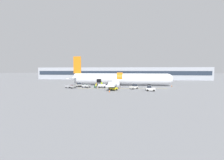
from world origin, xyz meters
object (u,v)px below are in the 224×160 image
Objects in this scene: baggage_tug_lead at (150,89)px; baggage_tug_spare at (134,87)px; baggage_tug_mid at (113,88)px; ground_crew_driver at (96,86)px; baggage_cart_loading at (102,86)px; baggage_cart_queued at (86,86)px; suitcase_on_tarmac_upright at (95,87)px; ground_crew_loader_b at (102,84)px; airplane at (119,79)px; baggage_tug_rear at (79,85)px; ground_crew_loader_a at (96,85)px; baggage_cart_empty at (71,87)px.

baggage_tug_lead reaches higher than baggage_tug_spare.
baggage_tug_mid is 1.84× the size of ground_crew_driver.
baggage_tug_lead is at bearing -21.62° from baggage_cart_loading.
baggage_tug_spare reaches higher than baggage_cart_loading.
suitcase_on_tarmac_upright is at bearing -9.54° from baggage_cart_queued.
ground_crew_loader_b reaches higher than baggage_tug_lead.
airplane reaches higher than suitcase_on_tarmac_upright.
suitcase_on_tarmac_upright is at bearing -129.54° from airplane.
baggage_tug_rear is 1.88× the size of ground_crew_loader_a.
baggage_cart_loading is at bearing 158.38° from baggage_tug_lead.
airplane is at bearing 56.88° from ground_crew_driver.
suitcase_on_tarmac_upright is (-0.75, 1.20, -0.44)m from ground_crew_driver.
airplane is at bearing 50.46° from suitcase_on_tarmac_upright.
baggage_tug_lead is 0.64× the size of baggage_cart_empty.
airplane is 11.70m from suitcase_on_tarmac_upright.
baggage_tug_rear is at bearing 169.02° from baggage_tug_spare.
ground_crew_loader_b is (-5.67, -5.04, -1.58)m from airplane.
ground_crew_driver is at bearing -58.18° from suitcase_on_tarmac_upright.
baggage_cart_empty is 7.78m from suitcase_on_tarmac_upright.
airplane is at bearing 119.68° from baggage_tug_spare.
ground_crew_driver is (0.83, -3.98, -0.02)m from ground_crew_loader_a.
airplane is 13.81m from baggage_tug_mid.
baggage_cart_loading is 1.03× the size of baggage_cart_queued.
baggage_tug_mid is 6.99m from ground_crew_driver.
airplane is 9.38× the size of baggage_cart_empty.
ground_crew_driver is at bearing -123.12° from airplane.
suitcase_on_tarmac_upright is at bearing -113.26° from ground_crew_loader_b.
baggage_cart_empty is at bearing -150.09° from ground_crew_loader_a.
baggage_tug_mid is at bearing -48.00° from ground_crew_loader_a.
baggage_tug_spare is 13.60m from ground_crew_loader_a.
baggage_tug_rear is 4.43m from baggage_cart_empty.
baggage_tug_lead is at bearing -29.53° from ground_crew_loader_b.
ground_crew_loader_a is 0.86× the size of ground_crew_loader_b.
baggage_cart_loading is 3.09m from ground_crew_loader_b.
ground_crew_loader_b is (-5.10, 8.62, 0.36)m from baggage_tug_mid.
baggage_tug_spare is 13.01m from suitcase_on_tarmac_upright.
airplane is 13.98× the size of baggage_tug_mid.
baggage_tug_rear is at bearing 168.03° from baggage_cart_loading.
baggage_tug_mid is 3.37× the size of suitcase_on_tarmac_upright.
baggage_tug_spare is 12.22m from ground_crew_driver.
baggage_tug_lead is at bearing -1.87° from baggage_tug_mid.
baggage_tug_spare reaches higher than baggage_tug_rear.
baggage_tug_mid is 0.80× the size of baggage_cart_queued.
baggage_tug_lead is 18.22m from suitcase_on_tarmac_upright.
baggage_cart_empty is 5.02× the size of suitcase_on_tarmac_upright.
baggage_tug_rear is at bearing 157.33° from suitcase_on_tarmac_upright.
ground_crew_loader_b is (-11.32, 4.88, 0.32)m from baggage_tug_spare.
airplane is 47.07× the size of suitcase_on_tarmac_upright.
baggage_tug_rear is at bearing 151.61° from ground_crew_driver.
baggage_tug_lead is 0.96× the size of baggage_tug_mid.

